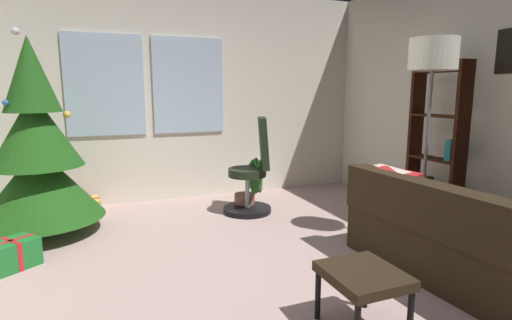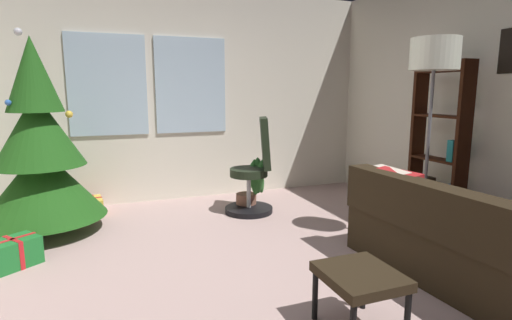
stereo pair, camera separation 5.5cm
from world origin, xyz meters
TOP-DOWN VIEW (x-y plane):
  - ground_plane at (0.00, 0.00)m, footprint 5.02×5.39m
  - wall_back_with_windows at (-0.02, 2.74)m, footprint 5.02×0.12m
  - couch at (1.67, -0.59)m, footprint 1.65×2.04m
  - footstool at (0.40, -0.66)m, footprint 0.42×0.46m
  - holiday_tree at (-1.55, 1.87)m, footprint 1.17×1.17m
  - gift_box_red at (-1.20, 2.42)m, footprint 0.38×0.34m
  - gift_box_green at (-1.69, 1.09)m, footprint 0.44×0.42m
  - gift_box_gold at (-1.12, 2.34)m, footprint 0.22×0.34m
  - office_chair at (0.65, 1.76)m, footprint 0.58×0.56m
  - bookshelf at (2.29, 0.69)m, footprint 0.18×0.64m
  - floor_lamp at (1.82, 0.35)m, footprint 0.42×0.42m
  - potted_plant at (0.69, 1.92)m, footprint 0.37×0.45m

SIDE VIEW (x-z plane):
  - ground_plane at x=0.00m, z-range -0.10..0.00m
  - gift_box_red at x=-1.20m, z-range 0.00..0.16m
  - gift_box_gold at x=-1.12m, z-range 0.00..0.20m
  - gift_box_green at x=-1.69m, z-range 0.00..0.23m
  - potted_plant at x=0.69m, z-range -0.04..0.59m
  - couch at x=1.67m, z-range -0.11..0.66m
  - footstool at x=0.40m, z-range 0.14..0.51m
  - office_chair at x=0.65m, z-range -0.12..0.99m
  - bookshelf at x=2.29m, z-range -0.11..1.60m
  - holiday_tree at x=-1.55m, z-range -0.39..1.98m
  - wall_back_with_windows at x=-0.02m, z-range 0.01..2.69m
  - floor_lamp at x=1.82m, z-range 0.70..2.57m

